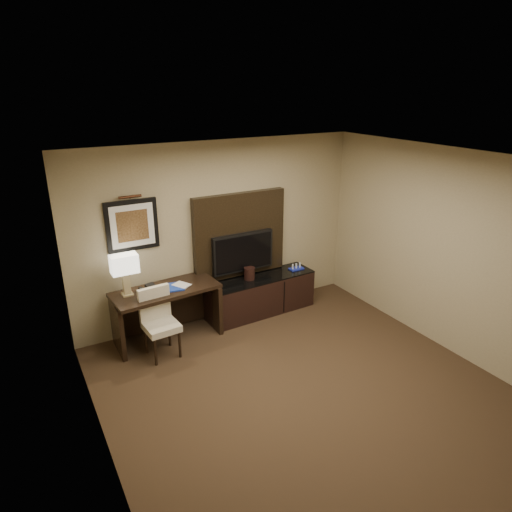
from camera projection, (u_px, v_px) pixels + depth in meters
floor at (315, 401)px, 5.28m from camera, size 4.50×5.00×0.01m
ceiling at (328, 166)px, 4.32m from camera, size 4.50×5.00×0.01m
wall_back at (220, 232)px, 6.83m from camera, size 4.50×0.01×2.70m
wall_left at (101, 353)px, 3.77m from camera, size 0.01×5.00×2.70m
wall_right at (463, 257)px, 5.83m from camera, size 0.01×5.00×2.70m
desk at (167, 314)px, 6.43m from camera, size 1.50×0.74×0.78m
credenza at (260, 295)px, 7.20m from camera, size 1.77×0.55×0.61m
tv_wall_panel at (240, 235)px, 6.95m from camera, size 1.50×0.12×1.30m
tv at (243, 252)px, 6.96m from camera, size 1.00×0.08×0.60m
artwork at (132, 225)px, 6.11m from camera, size 0.70×0.04×0.70m
picture_light at (130, 197)px, 5.94m from camera, size 0.04×0.04×0.30m
desk_chair at (161, 326)px, 6.00m from camera, size 0.46×0.52×0.89m
table_lamp at (125, 274)px, 6.00m from camera, size 0.38×0.23×0.61m
desk_phone at (149, 289)px, 6.16m from camera, size 0.24×0.23×0.10m
blue_folder at (175, 287)px, 6.32m from camera, size 0.26×0.32×0.02m
book at (177, 280)px, 6.26m from camera, size 0.16×0.10×0.24m
ice_bucket at (249, 273)px, 7.00m from camera, size 0.19×0.19×0.19m
minibar_tray at (296, 267)px, 7.39m from camera, size 0.23×0.14×0.08m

